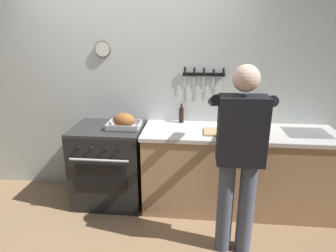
{
  "coord_description": "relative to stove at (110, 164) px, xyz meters",
  "views": [
    {
      "loc": [
        0.73,
        -1.9,
        1.88
      ],
      "look_at": [
        0.46,
        0.85,
        0.98
      ],
      "focal_mm": 30.64,
      "sensor_mm": 36.0,
      "label": 1
    }
  ],
  "objects": [
    {
      "name": "bottle_hot_sauce",
      "position": [
        1.4,
        0.18,
        0.53
      ],
      "size": [
        0.05,
        0.05,
        0.2
      ],
      "color": "red",
      "rests_on": "counter_block"
    },
    {
      "name": "cutting_board",
      "position": [
        1.23,
        -0.08,
        0.46
      ],
      "size": [
        0.36,
        0.24,
        0.02
      ],
      "primitive_type": "cube",
      "color": "tan",
      "rests_on": "counter_block"
    },
    {
      "name": "stove",
      "position": [
        0.0,
        0.0,
        0.0
      ],
      "size": [
        0.76,
        0.67,
        0.9
      ],
      "color": "black",
      "rests_on": "ground"
    },
    {
      "name": "bottle_soy_sauce",
      "position": [
        0.8,
        0.25,
        0.54
      ],
      "size": [
        0.05,
        0.05,
        0.22
      ],
      "color": "black",
      "rests_on": "counter_block"
    },
    {
      "name": "counter_block",
      "position": [
        1.43,
        0.0,
        0.01
      ],
      "size": [
        2.03,
        0.65,
        0.9
      ],
      "color": "tan",
      "rests_on": "ground"
    },
    {
      "name": "person_cook",
      "position": [
        1.33,
        -0.67,
        0.5
      ],
      "size": [
        0.51,
        0.63,
        1.66
      ],
      "rotation": [
        0.0,
        0.0,
        1.65
      ],
      "color": "#4C566B",
      "rests_on": "ground"
    },
    {
      "name": "wall_back",
      "position": [
        0.22,
        0.36,
        0.85
      ],
      "size": [
        6.0,
        0.13,
        2.6
      ],
      "color": "silver",
      "rests_on": "ground"
    },
    {
      "name": "bottle_cooking_oil",
      "position": [
        1.71,
        0.1,
        0.57
      ],
      "size": [
        0.07,
        0.07,
        0.29
      ],
      "color": "gold",
      "rests_on": "counter_block"
    },
    {
      "name": "bottle_olive_oil",
      "position": [
        1.52,
        0.13,
        0.57
      ],
      "size": [
        0.07,
        0.07,
        0.29
      ],
      "color": "#385623",
      "rests_on": "counter_block"
    },
    {
      "name": "roasting_pan",
      "position": [
        0.19,
        -0.02,
        0.52
      ],
      "size": [
        0.35,
        0.26,
        0.17
      ],
      "color": "#B7B7BC",
      "rests_on": "stove"
    }
  ]
}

